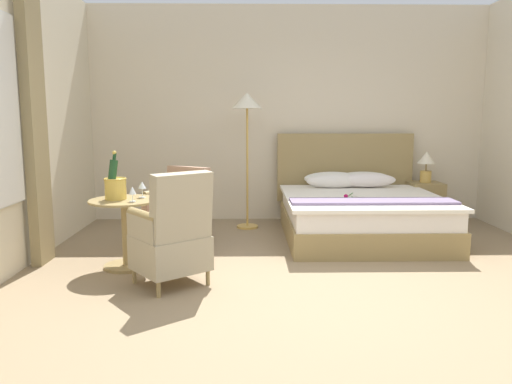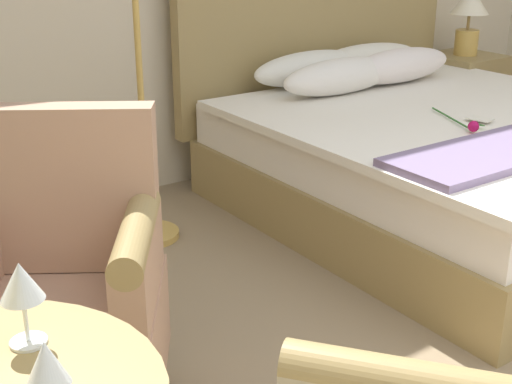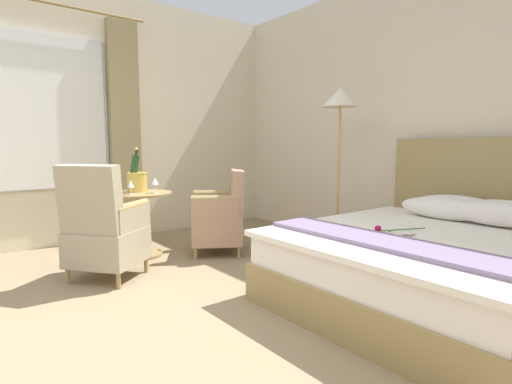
{
  "view_description": "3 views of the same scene",
  "coord_description": "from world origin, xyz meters",
  "px_view_note": "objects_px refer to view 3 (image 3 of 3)",
  "views": [
    {
      "loc": [
        -0.58,
        -3.87,
        1.45
      ],
      "look_at": [
        -0.48,
        1.4,
        0.66
      ],
      "focal_mm": 35.0,
      "sensor_mm": 36.0,
      "label": 1
    },
    {
      "loc": [
        -1.89,
        -0.18,
        1.38
      ],
      "look_at": [
        -0.62,
        1.64,
        0.53
      ],
      "focal_mm": 50.0,
      "sensor_mm": 36.0,
      "label": 2
    },
    {
      "loc": [
        2.21,
        -0.75,
        1.16
      ],
      "look_at": [
        -0.33,
        1.27,
        0.78
      ],
      "focal_mm": 28.0,
      "sensor_mm": 36.0,
      "label": 3
    }
  ],
  "objects_px": {
    "champagne_bucket": "(137,179)",
    "armchair_facing_bed": "(104,230)",
    "side_table_round": "(140,219)",
    "bed": "(437,259)",
    "floor_lamp_brass": "(340,111)",
    "wine_glass_near_bucket": "(131,184)",
    "wine_glass_near_edge": "(155,182)",
    "armchair_by_window": "(221,216)"
  },
  "relations": [
    {
      "from": "wine_glass_near_edge",
      "to": "armchair_facing_bed",
      "type": "height_order",
      "value": "armchair_facing_bed"
    },
    {
      "from": "champagne_bucket",
      "to": "side_table_round",
      "type": "bearing_deg",
      "value": -8.09
    },
    {
      "from": "wine_glass_near_edge",
      "to": "champagne_bucket",
      "type": "bearing_deg",
      "value": -157.77
    },
    {
      "from": "floor_lamp_brass",
      "to": "wine_glass_near_bucket",
      "type": "relative_size",
      "value": 12.17
    },
    {
      "from": "champagne_bucket",
      "to": "armchair_facing_bed",
      "type": "xyz_separation_m",
      "value": [
        0.62,
        -0.55,
        -0.37
      ]
    },
    {
      "from": "wine_glass_near_edge",
      "to": "armchair_facing_bed",
      "type": "xyz_separation_m",
      "value": [
        0.38,
        -0.65,
        -0.35
      ]
    },
    {
      "from": "wine_glass_near_bucket",
      "to": "armchair_facing_bed",
      "type": "relative_size",
      "value": 0.14
    },
    {
      "from": "floor_lamp_brass",
      "to": "champagne_bucket",
      "type": "bearing_deg",
      "value": -126.18
    },
    {
      "from": "champagne_bucket",
      "to": "wine_glass_near_edge",
      "type": "relative_size",
      "value": 2.89
    },
    {
      "from": "bed",
      "to": "wine_glass_near_edge",
      "type": "xyz_separation_m",
      "value": [
        -2.39,
        -1.14,
        0.47
      ]
    },
    {
      "from": "armchair_by_window",
      "to": "wine_glass_near_bucket",
      "type": "bearing_deg",
      "value": -109.62
    },
    {
      "from": "bed",
      "to": "wine_glass_near_edge",
      "type": "height_order",
      "value": "bed"
    },
    {
      "from": "champagne_bucket",
      "to": "wine_glass_near_bucket",
      "type": "distance_m",
      "value": 0.24
    },
    {
      "from": "side_table_round",
      "to": "armchair_by_window",
      "type": "relative_size",
      "value": 0.74
    },
    {
      "from": "bed",
      "to": "armchair_facing_bed",
      "type": "distance_m",
      "value": 2.69
    },
    {
      "from": "wine_glass_near_bucket",
      "to": "wine_glass_near_edge",
      "type": "relative_size",
      "value": 0.9
    },
    {
      "from": "armchair_by_window",
      "to": "wine_glass_near_edge",
      "type": "bearing_deg",
      "value": -113.16
    },
    {
      "from": "champagne_bucket",
      "to": "wine_glass_near_bucket",
      "type": "relative_size",
      "value": 3.22
    },
    {
      "from": "champagne_bucket",
      "to": "armchair_by_window",
      "type": "distance_m",
      "value": 0.97
    },
    {
      "from": "side_table_round",
      "to": "wine_glass_near_edge",
      "type": "distance_m",
      "value": 0.44
    },
    {
      "from": "armchair_by_window",
      "to": "armchair_facing_bed",
      "type": "distance_m",
      "value": 1.28
    },
    {
      "from": "wine_glass_near_bucket",
      "to": "armchair_facing_bed",
      "type": "bearing_deg",
      "value": -44.21
    },
    {
      "from": "side_table_round",
      "to": "bed",
      "type": "bearing_deg",
      "value": 26.18
    },
    {
      "from": "floor_lamp_brass",
      "to": "champagne_bucket",
      "type": "relative_size",
      "value": 3.78
    },
    {
      "from": "floor_lamp_brass",
      "to": "armchair_facing_bed",
      "type": "distance_m",
      "value": 2.6
    },
    {
      "from": "bed",
      "to": "side_table_round",
      "type": "bearing_deg",
      "value": -153.82
    },
    {
      "from": "side_table_round",
      "to": "wine_glass_near_bucket",
      "type": "xyz_separation_m",
      "value": [
        0.11,
        -0.13,
        0.38
      ]
    },
    {
      "from": "bed",
      "to": "armchair_by_window",
      "type": "height_order",
      "value": "bed"
    },
    {
      "from": "armchair_by_window",
      "to": "floor_lamp_brass",
      "type": "bearing_deg",
      "value": 52.94
    },
    {
      "from": "armchair_by_window",
      "to": "side_table_round",
      "type": "bearing_deg",
      "value": -119.72
    },
    {
      "from": "floor_lamp_brass",
      "to": "armchair_by_window",
      "type": "height_order",
      "value": "floor_lamp_brass"
    },
    {
      "from": "champagne_bucket",
      "to": "armchair_by_window",
      "type": "relative_size",
      "value": 0.52
    },
    {
      "from": "side_table_round",
      "to": "champagne_bucket",
      "type": "xyz_separation_m",
      "value": [
        -0.08,
        0.01,
        0.41
      ]
    },
    {
      "from": "wine_glass_near_edge",
      "to": "armchair_by_window",
      "type": "bearing_deg",
      "value": 66.84
    },
    {
      "from": "bed",
      "to": "wine_glass_near_edge",
      "type": "bearing_deg",
      "value": -154.48
    },
    {
      "from": "wine_glass_near_bucket",
      "to": "armchair_by_window",
      "type": "height_order",
      "value": "armchair_by_window"
    },
    {
      "from": "armchair_facing_bed",
      "to": "armchair_by_window",
      "type": "bearing_deg",
      "value": 95.23
    },
    {
      "from": "bed",
      "to": "armchair_by_window",
      "type": "xyz_separation_m",
      "value": [
        -2.12,
        -0.52,
        0.08
      ]
    },
    {
      "from": "floor_lamp_brass",
      "to": "armchair_by_window",
      "type": "xyz_separation_m",
      "value": [
        -0.76,
        -1.0,
        -1.11
      ]
    },
    {
      "from": "wine_glass_near_edge",
      "to": "side_table_round",
      "type": "bearing_deg",
      "value": -144.35
    },
    {
      "from": "wine_glass_near_edge",
      "to": "wine_glass_near_bucket",
      "type": "bearing_deg",
      "value": -99.61
    },
    {
      "from": "bed",
      "to": "wine_glass_near_bucket",
      "type": "bearing_deg",
      "value": -150.42
    }
  ]
}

